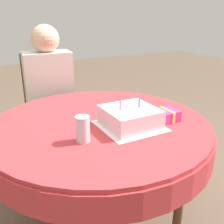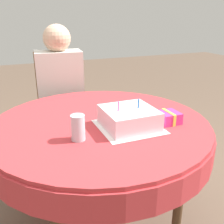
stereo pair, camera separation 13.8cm
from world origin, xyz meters
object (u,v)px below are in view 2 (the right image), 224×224
object	(u,v)px
drinking_glass	(78,128)
gift_box	(169,117)
birthday_cake	(129,118)
chair	(61,107)
person	(60,86)

from	to	relation	value
drinking_glass	gift_box	world-z (taller)	drinking_glass
birthday_cake	chair	bearing A→B (deg)	98.24
person	birthday_cake	xyz separation A→B (m)	(0.16, -0.93, 0.05)
birthday_cake	drinking_glass	distance (m)	0.28
birthday_cake	drinking_glass	xyz separation A→B (m)	(-0.28, -0.04, 0.01)
person	gift_box	xyz separation A→B (m)	(0.38, -0.95, 0.03)
person	drinking_glass	xyz separation A→B (m)	(-0.12, -0.97, 0.06)
gift_box	drinking_glass	bearing A→B (deg)	-178.30
chair	person	world-z (taller)	person
chair	gift_box	xyz separation A→B (m)	(0.37, -1.05, 0.24)
birthday_cake	gift_box	distance (m)	0.22
drinking_glass	gift_box	bearing A→B (deg)	1.70
drinking_glass	gift_box	size ratio (longest dim) A/B	1.07
birthday_cake	gift_box	xyz separation A→B (m)	(0.22, -0.03, -0.02)
birthday_cake	person	bearing A→B (deg)	99.73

